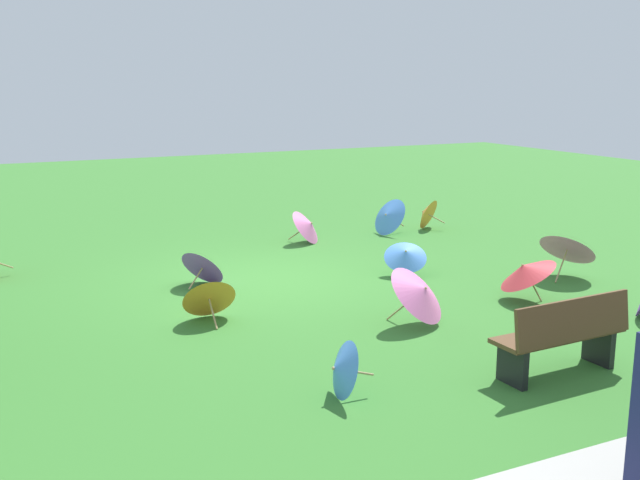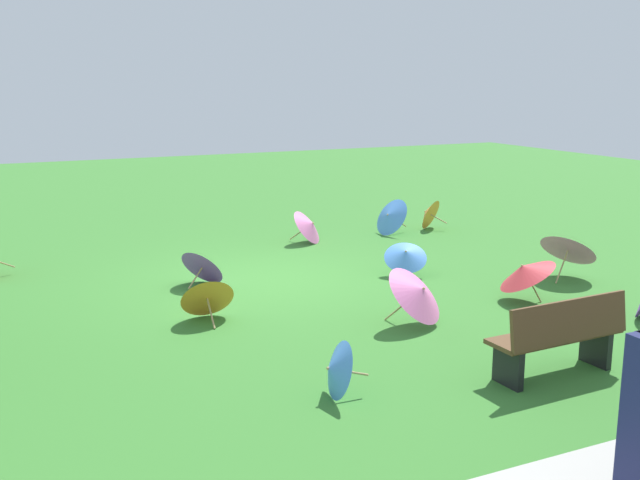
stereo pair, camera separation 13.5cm
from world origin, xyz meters
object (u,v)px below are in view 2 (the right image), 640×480
object	(u,v)px
park_bench	(560,336)
parasol_pink_3	(310,225)
parasol_red_2	(525,271)
parasol_pink_4	(419,292)
parasol_pink_0	(570,246)
parasol_blue_1	(390,216)
parasol_orange_1	(428,213)
parasol_blue_3	(334,369)
parasol_blue_0	(406,255)
parasol_orange_0	(206,295)
parasol_purple_0	(204,264)

from	to	relation	value
park_bench	parasol_pink_3	distance (m)	7.37
parasol_red_2	parasol_pink_4	distance (m)	1.99
parasol_pink_0	parasol_blue_1	size ratio (longest dim) A/B	1.29
parasol_pink_0	parasol_orange_1	distance (m)	4.48
parasol_pink_0	parasol_blue_3	distance (m)	6.07
parasol_red_2	parasol_pink_0	bearing A→B (deg)	-154.40
parasol_pink_0	parasol_blue_0	world-z (taller)	parasol_pink_0
parasol_blue_0	parasol_pink_3	distance (m)	3.03
parasol_orange_1	parasol_pink_3	bearing A→B (deg)	4.13
park_bench	parasol_orange_0	world-z (taller)	park_bench
park_bench	parasol_pink_4	bearing A→B (deg)	-78.17
parasol_blue_0	parasol_red_2	bearing A→B (deg)	111.49
parasol_purple_0	parasol_pink_0	world-z (taller)	parasol_pink_0
parasol_purple_0	parasol_pink_3	size ratio (longest dim) A/B	0.97
parasol_blue_0	parasol_blue_1	size ratio (longest dim) A/B	1.04
parasol_purple_0	parasol_pink_3	bearing A→B (deg)	-142.96
parasol_purple_0	parasol_pink_0	xyz separation A→B (m)	(-5.42, 2.16, 0.21)
parasol_pink_4	parasol_orange_0	bearing A→B (deg)	-31.49
parasol_purple_0	parasol_blue_0	bearing A→B (deg)	163.60
parasol_purple_0	parasol_blue_1	world-z (taller)	parasol_blue_1
parasol_pink_0	parasol_orange_1	world-z (taller)	parasol_pink_0
park_bench	parasol_pink_4	world-z (taller)	park_bench
parasol_red_2	parasol_blue_3	distance (m)	4.38
parasol_pink_0	parasol_blue_3	xyz separation A→B (m)	(5.50, 2.56, -0.24)
parasol_blue_3	parasol_pink_4	distance (m)	2.55
parasol_blue_1	parasol_pink_4	world-z (taller)	parasol_pink_4
parasol_orange_0	park_bench	bearing A→B (deg)	128.56
parasol_purple_0	parasol_orange_1	xyz separation A→B (m)	(-5.67, -2.31, 0.00)
parasol_orange_1	parasol_red_2	distance (m)	5.50
park_bench	parasol_blue_1	world-z (taller)	park_bench
parasol_blue_0	park_bench	bearing A→B (deg)	80.21
parasol_blue_0	parasol_orange_0	bearing A→B (deg)	12.03
park_bench	parasol_blue_1	distance (m)	7.73
park_bench	parasol_purple_0	size ratio (longest dim) A/B	1.76
parasol_red_2	parasol_pink_3	bearing A→B (deg)	-77.41
parasol_pink_0	parasol_blue_0	bearing A→B (deg)	-28.34
parasol_blue_0	parasol_orange_1	xyz separation A→B (m)	(-2.56, -3.22, -0.03)
parasol_orange_1	parasol_orange_0	bearing A→B (deg)	32.95
park_bench	parasol_pink_4	xyz separation A→B (m)	(0.44, -2.10, -0.00)
parasol_blue_0	parasol_blue_3	size ratio (longest dim) A/B	1.44
parasol_blue_1	parasol_orange_1	bearing A→B (deg)	-170.89
park_bench	parasol_blue_0	xyz separation A→B (m)	(-0.75, -4.34, -0.10)
parasol_blue_3	parasol_pink_3	size ratio (longest dim) A/B	0.68
parasol_red_2	parasol_blue_3	world-z (taller)	parasol_red_2
parasol_blue_1	parasol_purple_0	bearing A→B (deg)	24.83
parasol_pink_4	parasol_purple_0	bearing A→B (deg)	-58.64
parasol_blue_3	parasol_pink_0	bearing A→B (deg)	-155.07
parasol_orange_1	parasol_blue_3	bearing A→B (deg)	50.69
parasol_purple_0	parasol_orange_1	distance (m)	6.12
parasol_pink_0	parasol_orange_1	size ratio (longest dim) A/B	1.48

